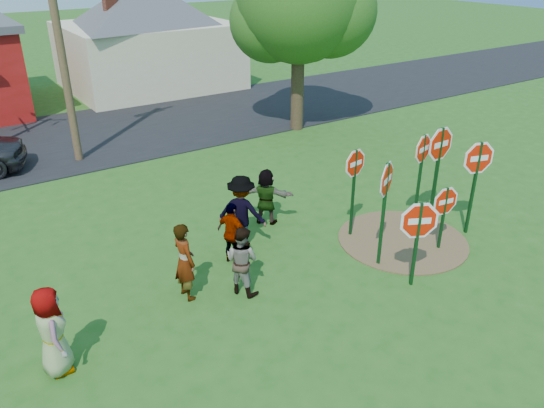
{
  "coord_description": "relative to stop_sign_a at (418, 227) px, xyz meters",
  "views": [
    {
      "loc": [
        -4.6,
        -8.83,
        6.62
      ],
      "look_at": [
        1.77,
        0.8,
        1.02
      ],
      "focal_mm": 35.0,
      "sensor_mm": 36.0,
      "label": 1
    }
  ],
  "objects": [
    {
      "name": "utility_pole",
      "position": [
        -3.95,
        11.58,
        3.01
      ],
      "size": [
        2.02,
        0.63,
        8.41
      ],
      "rotation": [
        0.0,
        0.0,
        0.26
      ],
      "color": "#4C3823",
      "rests_on": "ground"
    },
    {
      "name": "leafy_tree",
      "position": [
        4.5,
        10.31,
        3.26
      ],
      "size": [
        5.11,
        4.66,
        7.26
      ],
      "color": "#382819",
      "rests_on": "ground"
    },
    {
      "name": "person_a",
      "position": [
        -7.03,
        1.54,
        -0.58
      ],
      "size": [
        0.58,
        0.84,
        1.67
      ],
      "primitive_type": "imported",
      "rotation": [
        0.0,
        0.0,
        1.52
      ],
      "color": "#494E99",
      "rests_on": "ground"
    },
    {
      "name": "stop_sign_e",
      "position": [
        1.7,
        0.7,
        -0.26
      ],
      "size": [
        0.94,
        0.16,
        1.75
      ],
      "rotation": [
        0.0,
        0.0,
        -0.15
      ],
      "color": "#103B19",
      "rests_on": "ground"
    },
    {
      "name": "person_f",
      "position": [
        -1.06,
        4.17,
        -0.66
      ],
      "size": [
        1.3,
        1.32,
        1.51
      ],
      "primitive_type": "imported",
      "rotation": [
        0.0,
        0.0,
        2.34
      ],
      "color": "#25582E",
      "rests_on": "ground"
    },
    {
      "name": "stop_sign_g",
      "position": [
        -0.02,
        0.99,
        0.44
      ],
      "size": [
        0.95,
        0.5,
        2.66
      ],
      "rotation": [
        0.0,
        0.0,
        0.47
      ],
      "color": "#103B19",
      "rests_on": "ground"
    },
    {
      "name": "stop_sign_f",
      "position": [
        2.93,
        0.87,
        0.43
      ],
      "size": [
        1.07,
        0.35,
        2.6
      ],
      "rotation": [
        0.0,
        0.0,
        -0.3
      ],
      "color": "#103B19",
      "rests_on": "ground"
    },
    {
      "name": "stop_sign_b",
      "position": [
        0.35,
        2.4,
        0.34
      ],
      "size": [
        0.93,
        0.16,
        2.44
      ],
      "rotation": [
        0.0,
        0.0,
        0.16
      ],
      "color": "#103B19",
      "rests_on": "ground"
    },
    {
      "name": "stop_sign_d",
      "position": [
        2.02,
        1.82,
        0.52
      ],
      "size": [
        0.96,
        0.25,
        2.66
      ],
      "rotation": [
        0.0,
        0.0,
        0.24
      ],
      "color": "#103B19",
      "rests_on": "ground"
    },
    {
      "name": "person_d",
      "position": [
        -2.21,
        3.47,
        -0.5
      ],
      "size": [
        1.3,
        1.34,
        1.84
      ],
      "primitive_type": "imported",
      "rotation": [
        0.0,
        0.0,
        2.29
      ],
      "color": "#37373C",
      "rests_on": "ground"
    },
    {
      "name": "road",
      "position": [
        -3.24,
        13.97,
        -1.4
      ],
      "size": [
        120.0,
        7.5,
        0.04
      ],
      "primitive_type": "cube",
      "color": "black",
      "rests_on": "ground"
    },
    {
      "name": "ground",
      "position": [
        -3.24,
        2.47,
        -1.42
      ],
      "size": [
        120.0,
        120.0,
        0.0
      ],
      "primitive_type": "plane",
      "color": "#235317",
      "rests_on": "ground"
    },
    {
      "name": "person_e",
      "position": [
        -2.78,
        2.92,
        -0.67
      ],
      "size": [
        0.62,
        0.95,
        1.51
      ],
      "primitive_type": "imported",
      "rotation": [
        0.0,
        0.0,
        1.89
      ],
      "color": "#4D335F",
      "rests_on": "ground"
    },
    {
      "name": "dirt_patch",
      "position": [
        1.26,
        1.47,
        -1.4
      ],
      "size": [
        3.2,
        3.2,
        0.03
      ],
      "primitive_type": "cylinder",
      "color": "brown",
      "rests_on": "ground"
    },
    {
      "name": "cream_house",
      "position": [
        2.26,
        20.47,
        1.5
      ],
      "size": [
        9.4,
        9.4,
        6.5
      ],
      "color": "beige",
      "rests_on": "ground"
    },
    {
      "name": "stop_sign_a",
      "position": [
        0.0,
        0.0,
        0.0
      ],
      "size": [
        1.01,
        0.51,
        2.12
      ],
      "rotation": [
        0.0,
        0.0,
        -0.46
      ],
      "color": "#103B19",
      "rests_on": "ground"
    },
    {
      "name": "person_b",
      "position": [
        -4.25,
        2.29,
        -0.56
      ],
      "size": [
        0.46,
        0.66,
        1.72
      ],
      "primitive_type": "imported",
      "rotation": [
        0.0,
        0.0,
        1.65
      ],
      "color": "#22685A",
      "rests_on": "ground"
    },
    {
      "name": "stop_sign_c",
      "position": [
        2.57,
        1.76,
        0.52
      ],
      "size": [
        1.18,
        0.08,
        2.79
      ],
      "rotation": [
        0.0,
        0.0,
        0.03
      ],
      "color": "#103B19",
      "rests_on": "ground"
    },
    {
      "name": "person_c",
      "position": [
        -3.19,
        1.81,
        -0.65
      ],
      "size": [
        0.85,
        0.93,
        1.54
      ],
      "primitive_type": "imported",
      "rotation": [
        0.0,
        0.0,
        2.03
      ],
      "color": "brown",
      "rests_on": "ground"
    }
  ]
}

